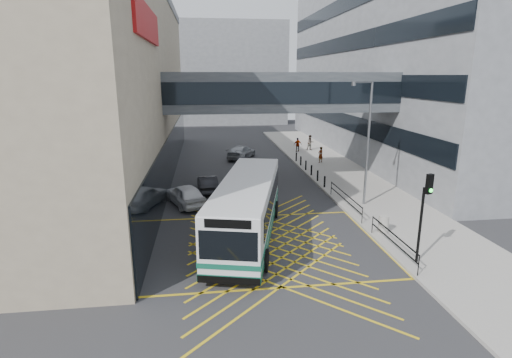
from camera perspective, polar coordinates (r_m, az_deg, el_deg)
name	(u,v)px	position (r m, az deg, el deg)	size (l,w,h in m)	color
ground	(266,245)	(21.62, 1.37, -9.37)	(120.00, 120.00, 0.00)	#333335
building_whsmith	(18,85)	(38.55, -30.84, 11.45)	(24.17, 42.00, 16.00)	tan
building_right	(445,64)	(51.23, 25.37, 14.64)	(24.09, 44.00, 20.00)	gray
building_far	(208,74)	(79.52, -6.81, 14.69)	(28.00, 16.00, 18.00)	gray
skybridge	(281,92)	(32.11, 3.57, 12.30)	(20.00, 4.10, 3.00)	#43484D
pavement	(337,172)	(37.58, 11.55, 0.93)	(6.00, 54.00, 0.16)	#A8A299
box_junction	(266,245)	(21.62, 1.37, -9.36)	(12.00, 9.00, 0.01)	gold
bus	(248,206)	(22.05, -1.22, -3.94)	(5.43, 12.08, 3.30)	silver
car_white	(186,194)	(28.13, -10.03, -2.19)	(1.94, 4.75, 1.51)	white
car_dark	(208,184)	(31.02, -6.94, -0.69)	(1.62, 4.14, 1.29)	black
car_silver	(241,152)	(43.28, -2.12, 3.92)	(2.04, 4.83, 1.50)	#9EA2A7
traffic_light	(425,206)	(19.84, 22.96, -3.55)	(0.35, 0.52, 4.36)	black
street_lamp	(366,137)	(27.41, 15.50, 5.85)	(1.79, 0.98, 8.25)	slate
litter_bin	(384,224)	(23.76, 17.76, -6.13)	(0.57, 0.57, 0.98)	#ADA89E
kerb_railings	(364,213)	(24.50, 15.15, -4.74)	(0.05, 12.54, 1.00)	black
bollards	(309,168)	(36.67, 7.52, 1.62)	(0.14, 10.14, 0.90)	black
pedestrian_a	(321,155)	(41.02, 9.21, 3.44)	(0.64, 0.46, 1.60)	gray
pedestrian_b	(310,143)	(47.64, 7.77, 5.16)	(0.87, 0.51, 1.79)	gray
pedestrian_c	(298,145)	(46.58, 5.98, 4.89)	(0.95, 0.46, 1.61)	gray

